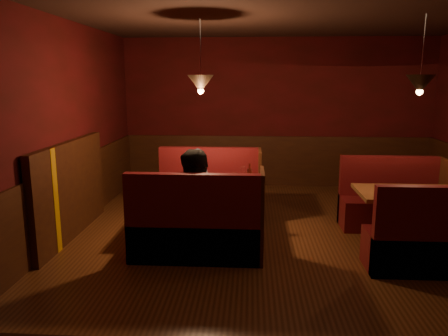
# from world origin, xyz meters

# --- Properties ---
(room) EXTENTS (6.02, 7.02, 2.92)m
(room) POSITION_xyz_m (-0.28, 0.05, 1.05)
(room) COLOR #3F1F0C
(room) RESTS_ON ground
(main_table) EXTENTS (1.44, 0.87, 1.00)m
(main_table) POSITION_xyz_m (-1.14, 0.52, 0.59)
(main_table) COLOR brown
(main_table) RESTS_ON ground
(main_bench_far) EXTENTS (1.58, 0.56, 1.08)m
(main_bench_far) POSITION_xyz_m (-1.13, 1.33, 0.34)
(main_bench_far) COLOR #4F131A
(main_bench_far) RESTS_ON ground
(main_bench_near) EXTENTS (1.58, 0.56, 1.08)m
(main_bench_near) POSITION_xyz_m (-1.13, -0.30, 0.34)
(main_bench_near) COLOR #4F131A
(main_bench_near) RESTS_ON ground
(second_table) EXTENTS (1.29, 0.83, 0.73)m
(second_table) POSITION_xyz_m (1.50, 0.27, 0.54)
(second_table) COLOR brown
(second_table) RESTS_ON ground
(second_bench_far) EXTENTS (1.43, 0.53, 1.02)m
(second_bench_far) POSITION_xyz_m (1.53, 1.04, 0.32)
(second_bench_far) COLOR #4F131A
(second_bench_far) RESTS_ON ground
(second_bench_near) EXTENTS (1.43, 0.53, 1.02)m
(second_bench_near) POSITION_xyz_m (1.53, -0.50, 0.32)
(second_bench_near) COLOR #4F131A
(second_bench_near) RESTS_ON ground
(diner_a) EXTENTS (0.63, 0.54, 1.46)m
(diner_a) POSITION_xyz_m (-1.29, 1.16, 0.73)
(diner_a) COLOR black
(diner_a) RESTS_ON ground
(diner_b) EXTENTS (0.82, 0.66, 1.65)m
(diner_b) POSITION_xyz_m (-1.13, -0.14, 0.82)
(diner_b) COLOR black
(diner_b) RESTS_ON ground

